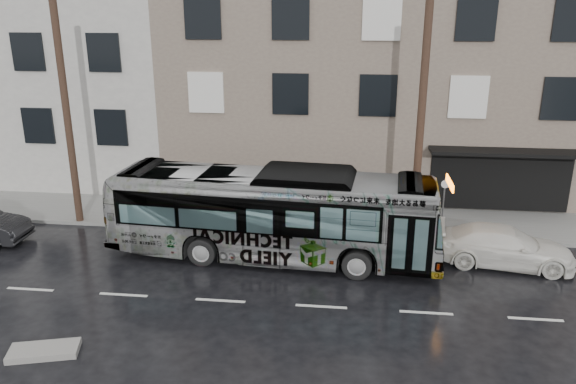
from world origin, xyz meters
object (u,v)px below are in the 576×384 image
at_px(utility_pole_front, 421,124).
at_px(utility_pole_rear, 67,116).
at_px(sign_post, 443,208).
at_px(bus, 273,214).
at_px(white_sedan, 504,246).

distance_m(utility_pole_front, utility_pole_rear, 14.00).
xyz_separation_m(utility_pole_rear, sign_post, (15.10, 0.00, -3.30)).
relative_size(utility_pole_front, utility_pole_rear, 1.00).
height_order(utility_pole_front, sign_post, utility_pole_front).
height_order(utility_pole_rear, bus, utility_pole_rear).
distance_m(bus, white_sedan, 8.38).
bearing_deg(bus, white_sedan, -83.51).
height_order(utility_pole_front, white_sedan, utility_pole_front).
distance_m(sign_post, bus, 6.81).
relative_size(utility_pole_rear, white_sedan, 1.87).
distance_m(utility_pole_rear, bus, 9.47).
relative_size(utility_pole_front, sign_post, 3.75).
bearing_deg(bus, sign_post, -65.75).
xyz_separation_m(sign_post, white_sedan, (1.92, -2.01, -0.65)).
xyz_separation_m(bus, white_sedan, (8.32, 0.30, -0.99)).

